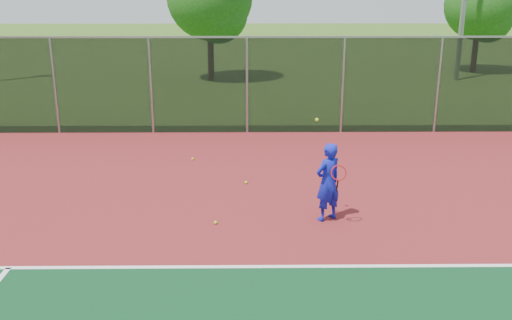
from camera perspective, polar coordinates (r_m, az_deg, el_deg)
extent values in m
cube|color=maroon|center=(9.45, 17.83, -13.01)|extent=(30.00, 20.00, 0.02)
cube|color=black|center=(18.19, 8.66, 7.36)|extent=(30.00, 0.04, 3.00)
cube|color=gray|center=(17.99, 8.88, 12.07)|extent=(30.00, 0.06, 0.06)
imported|color=#131AB6|center=(11.48, 7.20, -2.20)|extent=(0.70, 0.65, 1.61)
cylinder|color=black|center=(11.27, 8.12, -2.55)|extent=(0.03, 0.15, 0.27)
torus|color=#A51414|center=(11.07, 8.26, -1.28)|extent=(0.30, 0.13, 0.29)
sphere|color=#B7DB19|center=(11.19, 6.11, 4.03)|extent=(0.07, 0.07, 0.07)
sphere|color=#B7DB19|center=(15.52, -6.35, 0.12)|extent=(0.07, 0.07, 0.07)
sphere|color=#B7DB19|center=(11.48, -4.07, -6.25)|extent=(0.07, 0.07, 0.07)
sphere|color=#B7DB19|center=(13.64, -1.01, -2.26)|extent=(0.07, 0.07, 0.07)
cylinder|color=#332312|center=(28.12, -4.54, 10.29)|extent=(0.30, 0.30, 2.29)
sphere|color=#174713|center=(27.61, -3.83, 14.42)|extent=(2.80, 2.80, 2.80)
cylinder|color=#332312|center=(32.62, 21.02, 9.97)|extent=(0.30, 0.30, 2.02)
sphere|color=#174713|center=(32.43, 21.51, 14.27)|extent=(3.58, 3.58, 3.58)
sphere|color=#174713|center=(32.34, 22.24, 12.98)|extent=(2.46, 2.46, 2.46)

